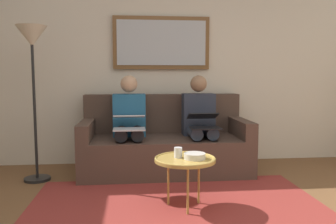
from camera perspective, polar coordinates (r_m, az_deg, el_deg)
wall_rear at (r=4.64m, az=-1.15°, el=7.95°), size 6.00×0.12×2.60m
area_rug at (r=3.12m, az=1.67°, el=-15.48°), size 2.60×1.80×0.01m
couch at (r=4.24m, az=-0.58°, el=-5.29°), size 1.94×0.90×0.90m
framed_mirror at (r=4.56m, az=-1.06°, el=11.13°), size 1.23×0.05×0.66m
coffee_table at (r=3.05m, az=2.78°, el=-7.80°), size 0.53×0.53×0.44m
cup at (r=3.06m, az=1.65°, el=-6.57°), size 0.07×0.07×0.09m
bowl at (r=3.03m, az=4.34°, el=-7.12°), size 0.18×0.18×0.05m
person_left at (r=4.18m, az=5.18°, el=-1.36°), size 0.38×0.58×1.14m
laptop_black at (r=3.96m, az=5.82°, el=-1.47°), size 0.34×0.39×0.17m
person_right at (r=4.11m, az=-6.28°, el=-1.51°), size 0.38×0.58×1.14m
laptop_silver at (r=3.86m, az=-6.31°, el=-1.61°), size 0.34×0.37×0.15m
standing_lamp at (r=4.01m, az=-21.11°, el=8.85°), size 0.32×0.32×1.66m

